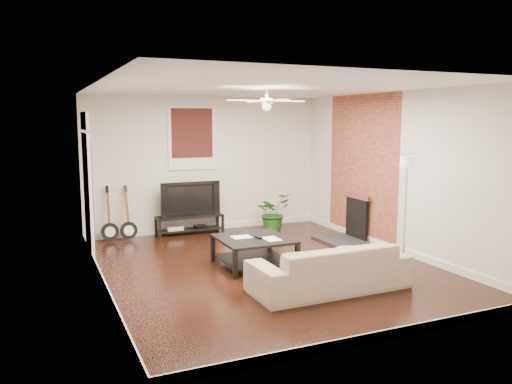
{
  "coord_description": "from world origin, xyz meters",
  "views": [
    {
      "loc": [
        -3.3,
        -7.13,
        2.31
      ],
      "look_at": [
        0.0,
        0.4,
        1.15
      ],
      "focal_mm": 35.79,
      "sensor_mm": 36.0,
      "label": 1
    }
  ],
  "objects": [
    {
      "name": "room",
      "position": [
        0.0,
        0.0,
        1.4
      ],
      "size": [
        5.01,
        6.01,
        2.81
      ],
      "color": "black",
      "rests_on": "ground"
    },
    {
      "name": "brick_accent",
      "position": [
        2.49,
        1.0,
        1.4
      ],
      "size": [
        0.02,
        2.2,
        2.8
      ],
      "primitive_type": "cube",
      "color": "brown",
      "rests_on": "floor"
    },
    {
      "name": "fireplace",
      "position": [
        2.2,
        1.0,
        0.46
      ],
      "size": [
        0.8,
        1.1,
        0.92
      ],
      "primitive_type": "cube",
      "color": "black",
      "rests_on": "floor"
    },
    {
      "name": "window_back",
      "position": [
        -0.3,
        2.97,
        1.95
      ],
      "size": [
        1.0,
        0.06,
        1.3
      ],
      "primitive_type": "cube",
      "color": "black",
      "rests_on": "wall_back"
    },
    {
      "name": "door_left",
      "position": [
        -2.46,
        1.9,
        1.25
      ],
      "size": [
        0.08,
        1.0,
        2.5
      ],
      "primitive_type": "cube",
      "color": "white",
      "rests_on": "wall_left"
    },
    {
      "name": "tv_stand",
      "position": [
        -0.44,
        2.78,
        0.19
      ],
      "size": [
        1.36,
        0.36,
        0.38
      ],
      "primitive_type": "cube",
      "color": "black",
      "rests_on": "floor"
    },
    {
      "name": "tv",
      "position": [
        -0.44,
        2.8,
        0.74
      ],
      "size": [
        1.22,
        0.16,
        0.7
      ],
      "primitive_type": "imported",
      "color": "black",
      "rests_on": "tv_stand"
    },
    {
      "name": "coffee_table",
      "position": [
        -0.16,
        0.13,
        0.23
      ],
      "size": [
        1.1,
        1.1,
        0.46
      ],
      "primitive_type": "cube",
      "rotation": [
        0.0,
        0.0,
        -0.0
      ],
      "color": "black",
      "rests_on": "floor"
    },
    {
      "name": "sofa",
      "position": [
        0.33,
        -1.34,
        0.32
      ],
      "size": [
        2.22,
        0.89,
        0.64
      ],
      "primitive_type": "imported",
      "rotation": [
        0.0,
        0.0,
        3.15
      ],
      "color": "tan",
      "rests_on": "floor"
    },
    {
      "name": "floor_lamp",
      "position": [
        1.68,
        -1.24,
        0.9
      ],
      "size": [
        0.3,
        0.3,
        1.8
      ],
      "primitive_type": null,
      "rotation": [
        0.0,
        0.0,
        0.01
      ],
      "color": "silver",
      "rests_on": "floor"
    },
    {
      "name": "potted_plant",
      "position": [
        1.25,
        2.36,
        0.4
      ],
      "size": [
        0.9,
        0.84,
        0.8
      ],
      "primitive_type": "imported",
      "rotation": [
        0.0,
        0.0,
        0.37
      ],
      "color": "#1E5719",
      "rests_on": "floor"
    },
    {
      "name": "guitar_left",
      "position": [
        -2.03,
        2.75,
        0.54
      ],
      "size": [
        0.34,
        0.24,
        1.08
      ],
      "primitive_type": null,
      "rotation": [
        0.0,
        0.0,
        -0.02
      ],
      "color": "black",
      "rests_on": "floor"
    },
    {
      "name": "guitar_right",
      "position": [
        -1.68,
        2.72,
        0.54
      ],
      "size": [
        0.35,
        0.26,
        1.08
      ],
      "primitive_type": null,
      "rotation": [
        0.0,
        0.0,
        0.08
      ],
      "color": "black",
      "rests_on": "floor"
    },
    {
      "name": "ceiling_fan",
      "position": [
        0.0,
        0.0,
        2.6
      ],
      "size": [
        1.24,
        1.24,
        0.32
      ],
      "primitive_type": null,
      "color": "white",
      "rests_on": "ceiling"
    }
  ]
}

